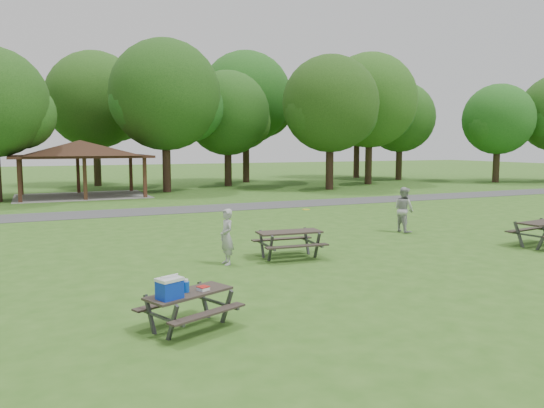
{
  "coord_description": "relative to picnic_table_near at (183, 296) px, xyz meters",
  "views": [
    {
      "loc": [
        -6.91,
        -13.54,
        3.47
      ],
      "look_at": [
        1.0,
        4.0,
        1.3
      ],
      "focal_mm": 35.0,
      "sensor_mm": 36.0,
      "label": 1
    }
  ],
  "objects": [
    {
      "name": "ground",
      "position": [
        4.48,
        4.12,
        -0.66
      ],
      "size": [
        160.0,
        160.0,
        0.0
      ],
      "primitive_type": "plane",
      "color": "#315F1B",
      "rests_on": "ground"
    },
    {
      "name": "asphalt_path",
      "position": [
        4.48,
        18.12,
        -0.65
      ],
      "size": [
        120.0,
        3.2,
        0.02
      ],
      "primitive_type": "cube",
      "color": "#414144",
      "rests_on": "ground"
    },
    {
      "name": "pavilion",
      "position": [
        0.48,
        28.12,
        2.4
      ],
      "size": [
        8.6,
        7.01,
        3.76
      ],
      "color": "#331C12",
      "rests_on": "ground"
    },
    {
      "name": "tree_row_e",
      "position": [
        6.58,
        29.15,
        6.12
      ],
      "size": [
        8.4,
        8.0,
        11.02
      ],
      "color": "black",
      "rests_on": "ground"
    },
    {
      "name": "tree_row_f",
      "position": [
        12.56,
        32.65,
        5.18
      ],
      "size": [
        7.35,
        7.0,
        9.55
      ],
      "color": "black",
      "rests_on": "ground"
    },
    {
      "name": "tree_row_g",
      "position": [
        18.57,
        26.15,
        5.66
      ],
      "size": [
        7.77,
        7.4,
        10.25
      ],
      "color": "black",
      "rests_on": "ground"
    },
    {
      "name": "tree_row_h",
      "position": [
        24.58,
        29.65,
        6.36
      ],
      "size": [
        8.61,
        8.2,
        11.37
      ],
      "color": "black",
      "rests_on": "ground"
    },
    {
      "name": "tree_row_i",
      "position": [
        30.56,
        33.15,
        5.25
      ],
      "size": [
        7.14,
        6.8,
        9.52
      ],
      "color": "black",
      "rests_on": "ground"
    },
    {
      "name": "tree_row_j",
      "position": [
        36.56,
        26.65,
        4.9
      ],
      "size": [
        6.72,
        6.4,
        8.96
      ],
      "color": "black",
      "rests_on": "ground"
    },
    {
      "name": "tree_deep_b",
      "position": [
        2.58,
        37.15,
        6.22
      ],
      "size": [
        8.4,
        8.0,
        11.13
      ],
      "color": "black",
      "rests_on": "ground"
    },
    {
      "name": "tree_deep_c",
      "position": [
        15.58,
        36.15,
        6.78
      ],
      "size": [
        8.82,
        8.4,
        11.9
      ],
      "color": "black",
      "rests_on": "ground"
    },
    {
      "name": "tree_deep_d",
      "position": [
        28.58,
        37.65,
        6.36
      ],
      "size": [
        8.4,
        8.0,
        11.27
      ],
      "color": "black",
      "rests_on": "ground"
    },
    {
      "name": "picnic_table_near",
      "position": [
        0.0,
        0.0,
        0.0
      ],
      "size": [
        2.05,
        1.87,
        1.16
      ],
      "color": "#2D2520",
      "rests_on": "ground"
    },
    {
      "name": "picnic_table_middle",
      "position": [
        4.64,
        4.97,
        -0.04
      ],
      "size": [
        2.08,
        1.73,
        0.85
      ],
      "color": "#2F2722",
      "rests_on": "ground"
    },
    {
      "name": "picnic_table_far",
      "position": [
        13.39,
        3.04,
        -0.01
      ],
      "size": [
        2.24,
        1.9,
        0.88
      ],
      "color": "black",
      "rests_on": "ground"
    },
    {
      "name": "frisbee_in_flight",
      "position": [
        5.67,
        5.83,
        0.68
      ],
      "size": [
        0.32,
        0.32,
        0.02
      ],
      "color": "yellow",
      "rests_on": "ground"
    },
    {
      "name": "frisbee_thrower",
      "position": [
        2.58,
        4.88,
        0.15
      ],
      "size": [
        0.4,
        0.6,
        1.62
      ],
      "primitive_type": "imported",
      "rotation": [
        0.0,
        0.0,
        -1.55
      ],
      "color": "#A3A3A5",
      "rests_on": "ground"
    },
    {
      "name": "frisbee_catcher",
      "position": [
        10.91,
        7.43,
        0.23
      ],
      "size": [
        0.73,
        0.91,
        1.8
      ],
      "primitive_type": "imported",
      "rotation": [
        0.0,
        0.0,
        1.63
      ],
      "color": "#AAAAAC",
      "rests_on": "ground"
    }
  ]
}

